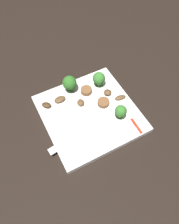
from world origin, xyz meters
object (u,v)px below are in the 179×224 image
object	(u,v)px
mushroom_4	(108,92)
broccoli_floret_1	(99,79)
fork	(76,136)
broccoli_floret_0	(70,83)
mushroom_3	(121,99)
broccoli_floret_2	(121,111)
sausage_slice_0	(86,91)
mushroom_1	(46,105)
plate	(90,114)
mushroom_0	(81,103)
sausage_slice_1	(103,103)
pepper_strip_1	(136,126)
mushroom_2	(60,99)

from	to	relation	value
mushroom_4	broccoli_floret_1	bearing A→B (deg)	-80.81
fork	broccoli_floret_0	bearing A→B (deg)	-116.72
mushroom_3	mushroom_4	distance (m)	0.04
fork	broccoli_floret_0	world-z (taller)	broccoli_floret_0
broccoli_floret_1	broccoli_floret_2	xyz separation A→B (m)	(0.00, 0.12, 0.00)
broccoli_floret_2	sausage_slice_0	size ratio (longest dim) A/B	1.43
mushroom_4	mushroom_1	bearing A→B (deg)	-13.43
plate	mushroom_0	distance (m)	0.04
sausage_slice_1	mushroom_0	world-z (taller)	same
pepper_strip_1	fork	bearing A→B (deg)	-16.91
plate	mushroom_1	distance (m)	0.12
mushroom_0	mushroom_2	distance (m)	0.06
plate	mushroom_4	distance (m)	0.08
broccoli_floret_0	mushroom_4	distance (m)	0.11
broccoli_floret_0	mushroom_1	world-z (taller)	broccoli_floret_0
broccoli_floret_0	mushroom_3	bearing A→B (deg)	139.24
broccoli_floret_1	mushroom_0	bearing A→B (deg)	25.14
broccoli_floret_1	sausage_slice_1	bearing A→B (deg)	71.92
sausage_slice_1	mushroom_1	xyz separation A→B (m)	(0.14, -0.06, -0.00)
fork	mushroom_3	distance (m)	0.17
mushroom_0	sausage_slice_0	bearing A→B (deg)	-138.11
broccoli_floret_0	sausage_slice_0	distance (m)	0.05
mushroom_4	plate	bearing A→B (deg)	22.56
mushroom_2	broccoli_floret_1	bearing A→B (deg)	179.68
broccoli_floret_2	mushroom_0	size ratio (longest dim) A/B	2.00
broccoli_floret_0	fork	bearing A→B (deg)	70.25
mushroom_2	broccoli_floret_0	bearing A→B (deg)	-154.32
sausage_slice_0	mushroom_0	xyz separation A→B (m)	(0.03, 0.03, -0.00)
sausage_slice_0	mushroom_4	distance (m)	0.06
plate	mushroom_1	xyz separation A→B (m)	(0.09, -0.07, 0.01)
fork	sausage_slice_1	distance (m)	0.12
plate	mushroom_3	size ratio (longest dim) A/B	7.60
plate	mushroom_4	world-z (taller)	mushroom_4
mushroom_1	mushroom_3	xyz separation A→B (m)	(-0.19, 0.07, -0.00)
mushroom_3	broccoli_floret_2	bearing A→B (deg)	53.90
broccoli_floret_1	broccoli_floret_2	bearing A→B (deg)	87.75
plate	sausage_slice_1	xyz separation A→B (m)	(-0.05, -0.01, 0.01)
mushroom_3	pepper_strip_1	world-z (taller)	mushroom_3
sausage_slice_0	mushroom_2	world-z (taller)	sausage_slice_0
broccoli_floret_2	mushroom_3	bearing A→B (deg)	-126.10
sausage_slice_0	mushroom_2	xyz separation A→B (m)	(0.08, -0.01, -0.00)
fork	mushroom_2	world-z (taller)	mushroom_2
mushroom_0	pepper_strip_1	distance (m)	0.16
sausage_slice_1	mushroom_0	bearing A→B (deg)	-28.04
mushroom_4	pepper_strip_1	bearing A→B (deg)	95.66
mushroom_1	pepper_strip_1	bearing A→B (deg)	137.49
mushroom_4	fork	bearing A→B (deg)	30.00
sausage_slice_0	mushroom_3	bearing A→B (deg)	136.89
sausage_slice_0	mushroom_1	distance (m)	0.12
mushroom_4	pepper_strip_1	size ratio (longest dim) A/B	0.46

